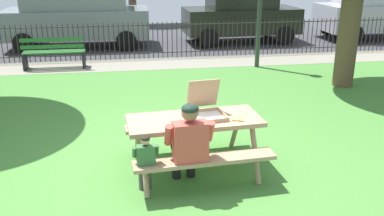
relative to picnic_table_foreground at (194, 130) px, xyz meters
name	(u,v)px	position (x,y,z in m)	size (l,w,h in m)	color
ground	(158,127)	(-0.38, 1.67, -0.61)	(28.00, 10.73, 0.02)	#498337
cobblestone_walkway	(145,64)	(-0.38, 6.33, -0.60)	(28.00, 1.40, 0.01)	gray
street_asphalt	(140,38)	(-0.38, 10.48, -0.60)	(28.00, 6.89, 0.01)	#38383D
picnic_table_foreground	(194,130)	(0.00, 0.00, 0.00)	(1.90, 1.61, 0.79)	tan
pizza_box_open	(206,107)	(0.18, 0.09, 0.29)	(0.51, 0.59, 0.49)	tan
pizza_slice_on_table	(239,118)	(0.59, -0.10, 0.18)	(0.23, 0.28, 0.02)	#EACF5D
adult_at_table	(189,142)	(-0.15, -0.51, 0.06)	(0.62, 0.61, 1.19)	black
child_at_table	(146,159)	(-0.69, -0.58, -0.09)	(0.33, 0.32, 0.83)	#494949
iron_fence_streetside	(143,40)	(-0.38, 7.03, -0.06)	(20.62, 0.03, 1.06)	#2D2823
park_bench_center	(54,53)	(-2.79, 6.19, -0.18)	(1.60, 0.47, 0.85)	#2B6A2D
parked_car_left	(77,13)	(-2.43, 9.11, 0.50)	(4.62, 1.99, 2.08)	slate
parked_car_center	(241,13)	(3.08, 9.11, 0.41)	(3.97, 1.97, 1.98)	black
parked_car_right	(383,8)	(8.38, 9.11, 0.50)	(4.68, 2.12, 2.08)	#B1B0BE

